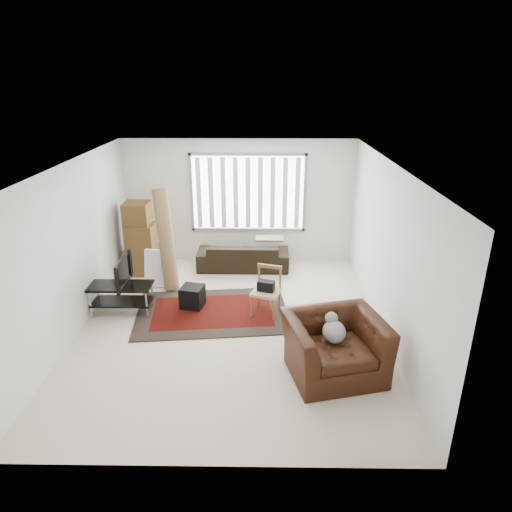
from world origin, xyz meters
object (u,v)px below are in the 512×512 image
at_px(side_chair, 266,289).
at_px(armchair, 335,343).
at_px(sofa, 243,252).
at_px(tv_stand, 121,293).
at_px(moving_boxes, 141,241).

distance_m(side_chair, armchair, 1.94).
relative_size(sofa, side_chair, 2.28).
bearing_deg(armchair, sofa, 97.37).
bearing_deg(tv_stand, sofa, 44.87).
bearing_deg(tv_stand, armchair, -26.08).
bearing_deg(tv_stand, side_chair, -0.02).
xyz_separation_m(moving_boxes, sofa, (2.13, 0.26, -0.33)).
distance_m(sofa, armchair, 4.01).
relative_size(tv_stand, sofa, 0.55).
xyz_separation_m(sofa, side_chair, (0.49, -2.04, 0.10)).
bearing_deg(moving_boxes, armchair, -44.38).
height_order(tv_stand, armchair, armchair).
height_order(side_chair, armchair, armchair).
xyz_separation_m(tv_stand, side_chair, (2.54, -0.00, 0.09)).
bearing_deg(moving_boxes, sofa, 7.05).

